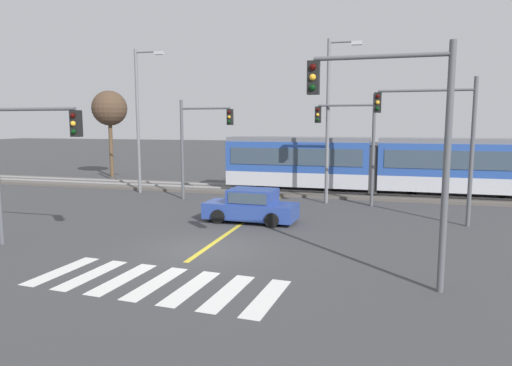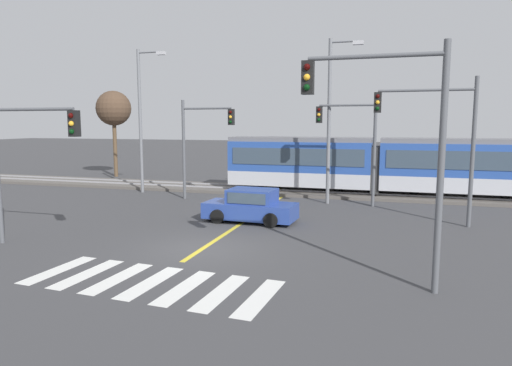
# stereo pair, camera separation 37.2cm
# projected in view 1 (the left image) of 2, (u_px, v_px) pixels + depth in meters

# --- Properties ---
(ground_plane) EXTENTS (200.00, 200.00, 0.00)m
(ground_plane) POSITION_uv_depth(u_px,v_px,m) (204.00, 250.00, 16.30)
(ground_plane) COLOR #3D3D3F
(track_bed) EXTENTS (120.00, 4.00, 0.18)m
(track_bed) POSITION_uv_depth(u_px,v_px,m) (287.00, 191.00, 29.89)
(track_bed) COLOR #56514C
(track_bed) RESTS_ON ground
(rail_near) EXTENTS (120.00, 0.08, 0.10)m
(rail_near) POSITION_uv_depth(u_px,v_px,m) (285.00, 190.00, 29.19)
(rail_near) COLOR #939399
(rail_near) RESTS_ON track_bed
(rail_far) EXTENTS (120.00, 0.08, 0.10)m
(rail_far) POSITION_uv_depth(u_px,v_px,m) (289.00, 187.00, 30.56)
(rail_far) COLOR #939399
(rail_far) RESTS_ON track_bed
(light_rail_tram) EXTENTS (18.50, 2.64, 3.43)m
(light_rail_tram) POSITION_uv_depth(u_px,v_px,m) (374.00, 163.00, 28.16)
(light_rail_tram) COLOR #B7BAC1
(light_rail_tram) RESTS_ON track_bed
(crosswalk_stripe_0) EXTENTS (0.73, 2.83, 0.01)m
(crosswalk_stripe_0) POSITION_uv_depth(u_px,v_px,m) (62.00, 271.00, 13.95)
(crosswalk_stripe_0) COLOR silver
(crosswalk_stripe_0) RESTS_ON ground
(crosswalk_stripe_1) EXTENTS (0.73, 2.83, 0.01)m
(crosswalk_stripe_1) POSITION_uv_depth(u_px,v_px,m) (92.00, 275.00, 13.59)
(crosswalk_stripe_1) COLOR silver
(crosswalk_stripe_1) RESTS_ON ground
(crosswalk_stripe_2) EXTENTS (0.73, 2.83, 0.01)m
(crosswalk_stripe_2) POSITION_uv_depth(u_px,v_px,m) (123.00, 279.00, 13.23)
(crosswalk_stripe_2) COLOR silver
(crosswalk_stripe_2) RESTS_ON ground
(crosswalk_stripe_3) EXTENTS (0.73, 2.83, 0.01)m
(crosswalk_stripe_3) POSITION_uv_depth(u_px,v_px,m) (156.00, 283.00, 12.87)
(crosswalk_stripe_3) COLOR silver
(crosswalk_stripe_3) RESTS_ON ground
(crosswalk_stripe_4) EXTENTS (0.73, 2.83, 0.01)m
(crosswalk_stripe_4) POSITION_uv_depth(u_px,v_px,m) (191.00, 288.00, 12.51)
(crosswalk_stripe_4) COLOR silver
(crosswalk_stripe_4) RESTS_ON ground
(crosswalk_stripe_5) EXTENTS (0.73, 2.83, 0.01)m
(crosswalk_stripe_5) POSITION_uv_depth(u_px,v_px,m) (228.00, 293.00, 12.15)
(crosswalk_stripe_5) COLOR silver
(crosswalk_stripe_5) RESTS_ON ground
(crosswalk_stripe_6) EXTENTS (0.73, 2.83, 0.01)m
(crosswalk_stripe_6) POSITION_uv_depth(u_px,v_px,m) (267.00, 298.00, 11.79)
(crosswalk_stripe_6) COLOR silver
(crosswalk_stripe_6) RESTS_ON ground
(lane_centre_line) EXTENTS (0.20, 13.86, 0.01)m
(lane_centre_line) POSITION_uv_depth(u_px,v_px,m) (248.00, 219.00, 21.39)
(lane_centre_line) COLOR gold
(lane_centre_line) RESTS_ON ground
(sedan_crossing) EXTENTS (4.28, 2.07, 1.52)m
(sedan_crossing) POSITION_uv_depth(u_px,v_px,m) (251.00, 207.00, 20.85)
(sedan_crossing) COLOR #284293
(sedan_crossing) RESTS_ON ground
(traffic_light_near_left) EXTENTS (3.75, 0.38, 5.53)m
(traffic_light_near_left) POSITION_uv_depth(u_px,v_px,m) (25.00, 148.00, 16.23)
(traffic_light_near_left) COLOR #515459
(traffic_light_near_left) RESTS_ON ground
(traffic_light_near_right) EXTENTS (3.75, 0.38, 6.56)m
(traffic_light_near_right) POSITION_uv_depth(u_px,v_px,m) (400.00, 128.00, 11.98)
(traffic_light_near_right) COLOR #515459
(traffic_light_near_right) RESTS_ON ground
(traffic_light_far_right) EXTENTS (3.25, 0.38, 6.04)m
(traffic_light_far_right) POSITION_uv_depth(u_px,v_px,m) (353.00, 134.00, 24.66)
(traffic_light_far_right) COLOR #515459
(traffic_light_far_right) RESTS_ON ground
(traffic_light_mid_right) EXTENTS (4.25, 0.38, 6.45)m
(traffic_light_mid_right) POSITION_uv_depth(u_px,v_px,m) (439.00, 129.00, 19.84)
(traffic_light_mid_right) COLOR #515459
(traffic_light_mid_right) RESTS_ON ground
(traffic_light_far_left) EXTENTS (3.25, 0.38, 5.84)m
(traffic_light_far_left) POSITION_uv_depth(u_px,v_px,m) (199.00, 135.00, 26.46)
(traffic_light_far_left) COLOR #515459
(traffic_light_far_left) RESTS_ON ground
(street_lamp_west) EXTENTS (1.99, 0.28, 9.10)m
(street_lamp_west) POSITION_uv_depth(u_px,v_px,m) (140.00, 113.00, 29.01)
(street_lamp_west) COLOR slate
(street_lamp_west) RESTS_ON ground
(street_lamp_centre) EXTENTS (1.84, 0.28, 9.03)m
(street_lamp_centre) POSITION_uv_depth(u_px,v_px,m) (331.00, 113.00, 25.10)
(street_lamp_centre) COLOR slate
(street_lamp_centre) RESTS_ON ground
(bare_tree_far_west) EXTENTS (2.88, 2.88, 7.17)m
(bare_tree_far_west) POSITION_uv_depth(u_px,v_px,m) (109.00, 109.00, 37.79)
(bare_tree_far_west) COLOR brown
(bare_tree_far_west) RESTS_ON ground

